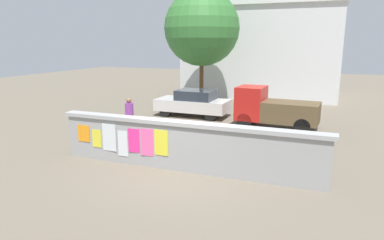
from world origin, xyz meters
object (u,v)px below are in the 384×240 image
(car_parked, at_px, (194,103))
(bicycle_near, at_px, (244,141))
(person_walking, at_px, (129,113))
(tree_roadside, at_px, (202,28))
(auto_rickshaw_truck, at_px, (272,109))
(motorcycle, at_px, (149,133))

(car_parked, height_order, bicycle_near, car_parked)
(person_walking, bearing_deg, tree_roadside, 86.60)
(auto_rickshaw_truck, relative_size, bicycle_near, 2.23)
(auto_rickshaw_truck, relative_size, motorcycle, 1.94)
(motorcycle, bearing_deg, tree_roadside, 96.20)
(auto_rickshaw_truck, bearing_deg, tree_roadside, 140.78)
(bicycle_near, height_order, person_walking, person_walking)
(auto_rickshaw_truck, xyz_separation_m, tree_roadside, (-4.83, 3.94, 3.72))
(car_parked, relative_size, motorcycle, 2.01)
(tree_roadside, bearing_deg, car_parked, -78.44)
(motorcycle, xyz_separation_m, person_walking, (-1.35, 0.83, 0.52))
(motorcycle, xyz_separation_m, tree_roadside, (-0.90, 8.32, 4.16))
(car_parked, height_order, motorcycle, car_parked)
(tree_roadside, bearing_deg, motorcycle, -83.80)
(motorcycle, height_order, person_walking, person_walking)
(motorcycle, xyz_separation_m, bicycle_near, (3.50, 0.57, -0.10))
(bicycle_near, relative_size, person_walking, 1.02)
(auto_rickshaw_truck, xyz_separation_m, car_parked, (-4.26, 1.14, -0.17))
(person_walking, xyz_separation_m, tree_roadside, (0.45, 7.49, 3.64))
(person_walking, height_order, tree_roadside, tree_roadside)
(motorcycle, distance_m, bicycle_near, 3.55)
(auto_rickshaw_truck, bearing_deg, motorcycle, -131.91)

